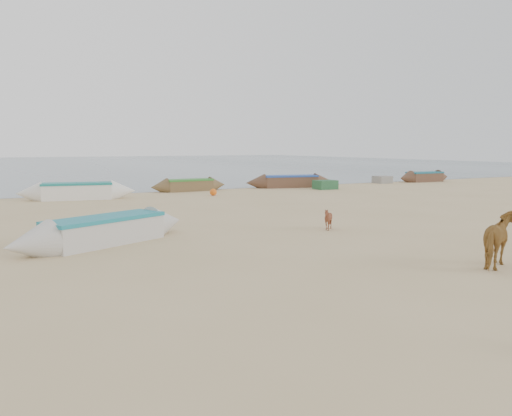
{
  "coord_description": "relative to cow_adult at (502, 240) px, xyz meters",
  "views": [
    {
      "loc": [
        -7.85,
        -11.02,
        3.11
      ],
      "look_at": [
        0.0,
        4.0,
        1.0
      ],
      "focal_mm": 35.0,
      "sensor_mm": 36.0,
      "label": 1
    }
  ],
  "objects": [
    {
      "name": "sea",
      "position": [
        -3.56,
        84.81,
        -0.72
      ],
      "size": [
        160.0,
        160.0,
        0.0
      ],
      "primitive_type": "plane",
      "color": "slate",
      "rests_on": "ground"
    },
    {
      "name": "beach_clutter",
      "position": [
        0.47,
        22.69,
        -0.43
      ],
      "size": [
        43.21,
        4.79,
        0.64
      ],
      "color": "#326F43",
      "rests_on": "ground"
    },
    {
      "name": "calf_front",
      "position": [
        -0.54,
        6.8,
        -0.31
      ],
      "size": [
        0.78,
        0.7,
        0.82
      ],
      "primitive_type": "imported",
      "rotation": [
        0.0,
        0.0,
        -1.53
      ],
      "color": "brown",
      "rests_on": "ground"
    },
    {
      "name": "ground",
      "position": [
        -3.56,
        2.81,
        -0.73
      ],
      "size": [
        140.0,
        140.0,
        0.0
      ],
      "primitive_type": "plane",
      "color": "tan",
      "rests_on": "ground"
    },
    {
      "name": "cow_adult",
      "position": [
        0.0,
        0.0,
        0.0
      ],
      "size": [
        1.88,
        1.5,
        1.45
      ],
      "primitive_type": "imported",
      "rotation": [
        0.0,
        0.0,
        2.07
      ],
      "color": "olive",
      "rests_on": "ground"
    },
    {
      "name": "near_canoe",
      "position": [
        -8.4,
        7.94,
        -0.28
      ],
      "size": [
        6.46,
        3.97,
        0.89
      ],
      "primitive_type": null,
      "rotation": [
        0.0,
        0.0,
        0.44
      ],
      "color": "beige",
      "rests_on": "ground"
    },
    {
      "name": "waterline_canoes",
      "position": [
        -4.86,
        23.09,
        -0.29
      ],
      "size": [
        55.95,
        4.2,
        0.98
      ],
      "color": "brown",
      "rests_on": "ground"
    }
  ]
}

